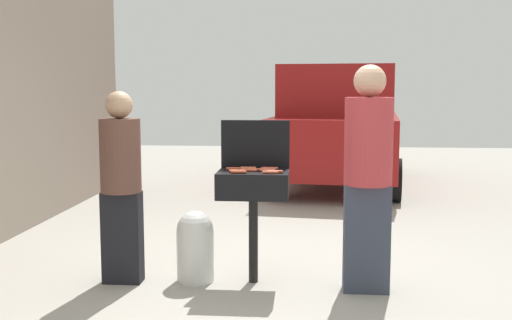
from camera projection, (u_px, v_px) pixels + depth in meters
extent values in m
plane|color=#9E998E|center=(264.00, 275.00, 5.42)|extent=(24.00, 24.00, 0.00)
cylinder|color=black|center=(253.00, 240.00, 5.20)|extent=(0.08, 0.08, 0.74)
cube|color=black|center=(253.00, 184.00, 5.14)|extent=(0.60, 0.44, 0.22)
cube|color=black|center=(255.00, 144.00, 5.32)|extent=(0.60, 0.05, 0.42)
cylinder|color=#B74C33|center=(268.00, 169.00, 5.17)|extent=(0.13, 0.03, 0.03)
cylinder|color=#B74C33|center=(249.00, 168.00, 5.22)|extent=(0.13, 0.04, 0.03)
cylinder|color=#C6593D|center=(270.00, 172.00, 4.97)|extent=(0.13, 0.03, 0.03)
cylinder|color=#AD4228|center=(248.00, 169.00, 5.16)|extent=(0.13, 0.04, 0.03)
cylinder|color=#AD4228|center=(237.00, 171.00, 5.04)|extent=(0.13, 0.03, 0.03)
cylinder|color=#AD4228|center=(234.00, 169.00, 5.18)|extent=(0.13, 0.04, 0.03)
cylinder|color=#C6593D|center=(268.00, 170.00, 5.08)|extent=(0.13, 0.03, 0.03)
cylinder|color=#AD4228|center=(275.00, 172.00, 5.00)|extent=(0.13, 0.04, 0.03)
cylinder|color=#AD4228|center=(254.00, 170.00, 5.12)|extent=(0.13, 0.03, 0.03)
cylinder|color=#B74C33|center=(249.00, 170.00, 5.09)|extent=(0.13, 0.04, 0.03)
cylinder|color=#AD4228|center=(239.00, 172.00, 4.98)|extent=(0.13, 0.03, 0.03)
cylinder|color=#AD4228|center=(270.00, 168.00, 5.20)|extent=(0.13, 0.03, 0.03)
cylinder|color=silver|center=(195.00, 255.00, 5.23)|extent=(0.32, 0.32, 0.46)
sphere|color=silver|center=(195.00, 229.00, 5.21)|extent=(0.31, 0.31, 0.31)
cube|color=black|center=(123.00, 237.00, 5.19)|extent=(0.33, 0.18, 0.79)
cylinder|color=brown|center=(120.00, 156.00, 5.11)|extent=(0.34, 0.34, 0.62)
sphere|color=tan|center=(119.00, 105.00, 5.06)|extent=(0.23, 0.23, 0.23)
cube|color=#333847|center=(366.00, 238.00, 4.96)|extent=(0.37, 0.20, 0.89)
cylinder|color=#B23338|center=(369.00, 141.00, 4.86)|extent=(0.39, 0.39, 0.70)
sphere|color=tan|center=(370.00, 81.00, 4.80)|extent=(0.26, 0.26, 0.26)
cube|color=maroon|center=(339.00, 140.00, 10.53)|extent=(2.42, 4.60, 0.90)
cube|color=maroon|center=(339.00, 90.00, 10.24)|extent=(2.06, 2.79, 0.80)
cylinder|color=black|center=(394.00, 180.00, 8.91)|extent=(0.30, 0.66, 0.64)
cylinder|color=black|center=(273.00, 176.00, 9.27)|extent=(0.30, 0.66, 0.64)
cylinder|color=black|center=(391.00, 157.00, 11.90)|extent=(0.30, 0.66, 0.64)
cylinder|color=black|center=(299.00, 155.00, 12.26)|extent=(0.30, 0.66, 0.64)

